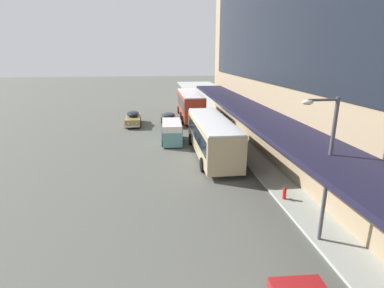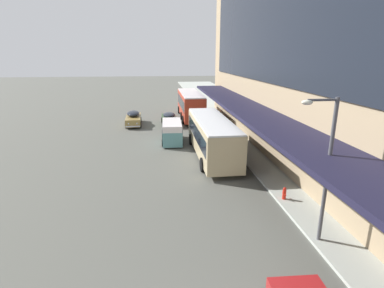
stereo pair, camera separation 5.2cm
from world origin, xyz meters
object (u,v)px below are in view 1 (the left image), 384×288
(street_lamp, at_px, (325,160))
(vw_van, at_px, (172,131))
(transit_bus_kerbside_front, at_px, (190,104))
(transit_bus_kerbside_rear, at_px, (212,135))
(sedan_second_mid, at_px, (169,119))
(fire_hydrant, at_px, (285,193))
(sedan_oncoming_rear, at_px, (133,118))

(street_lamp, bearing_deg, vw_van, 107.77)
(transit_bus_kerbside_front, bearing_deg, transit_bus_kerbside_rear, -89.93)
(transit_bus_kerbside_front, height_order, transit_bus_kerbside_rear, transit_bus_kerbside_front)
(sedan_second_mid, relative_size, street_lamp, 0.72)
(transit_bus_kerbside_rear, bearing_deg, vw_van, 123.11)
(transit_bus_kerbside_front, xyz_separation_m, fire_hydrant, (2.63, -23.75, -1.41))
(transit_bus_kerbside_rear, bearing_deg, transit_bus_kerbside_front, 90.07)
(sedan_oncoming_rear, bearing_deg, fire_hydrant, -64.77)
(transit_bus_kerbside_front, relative_size, fire_hydrant, 15.37)
(fire_hydrant, bearing_deg, sedan_second_mid, 105.42)
(sedan_oncoming_rear, distance_m, street_lamp, 26.41)
(transit_bus_kerbside_rear, distance_m, vw_van, 5.49)
(transit_bus_kerbside_front, relative_size, sedan_oncoming_rear, 2.15)
(sedan_second_mid, distance_m, fire_hydrant, 20.90)
(street_lamp, bearing_deg, transit_bus_kerbside_rear, 101.05)
(transit_bus_kerbside_front, xyz_separation_m, transit_bus_kerbside_rear, (0.02, -15.52, -0.13))
(transit_bus_kerbside_rear, xyz_separation_m, sedan_second_mid, (-2.95, 11.92, -1.03))
(sedan_second_mid, bearing_deg, transit_bus_kerbside_front, 50.88)
(sedan_second_mid, bearing_deg, vw_van, -90.21)
(street_lamp, bearing_deg, transit_bus_kerbside_front, 94.92)
(street_lamp, relative_size, fire_hydrant, 8.83)
(sedan_second_mid, bearing_deg, fire_hydrant, -74.58)
(transit_bus_kerbside_rear, bearing_deg, sedan_oncoming_rear, 119.83)
(sedan_oncoming_rear, bearing_deg, transit_bus_kerbside_front, 23.76)
(transit_bus_kerbside_rear, height_order, vw_van, transit_bus_kerbside_rear)
(transit_bus_kerbside_rear, bearing_deg, fire_hydrant, -72.40)
(sedan_second_mid, distance_m, vw_van, 7.37)
(vw_van, height_order, fire_hydrant, vw_van)
(sedan_second_mid, relative_size, vw_van, 0.96)
(sedan_second_mid, distance_m, street_lamp, 24.76)
(sedan_oncoming_rear, relative_size, street_lamp, 0.81)
(transit_bus_kerbside_front, xyz_separation_m, street_lamp, (2.38, -27.60, 1.89))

